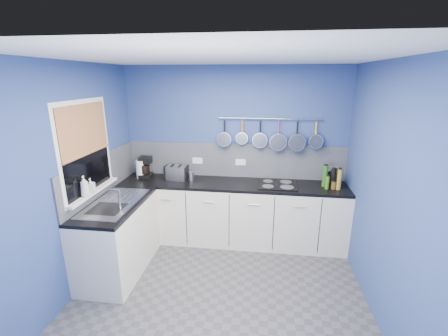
% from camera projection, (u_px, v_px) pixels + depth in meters
% --- Properties ---
extents(floor, '(3.20, 3.00, 0.02)m').
position_uv_depth(floor, '(220.00, 294.00, 3.38)').
color(floor, '#47474C').
rests_on(floor, ground).
extents(ceiling, '(3.20, 3.00, 0.02)m').
position_uv_depth(ceiling, '(218.00, 56.00, 2.65)').
color(ceiling, white).
rests_on(ceiling, ground).
extents(wall_back, '(3.20, 0.02, 2.50)m').
position_uv_depth(wall_back, '(234.00, 153.00, 4.45)').
color(wall_back, navy).
rests_on(wall_back, ground).
extents(wall_front, '(3.20, 0.02, 2.50)m').
position_uv_depth(wall_front, '(177.00, 291.00, 1.58)').
color(wall_front, navy).
rests_on(wall_front, ground).
extents(wall_left, '(0.02, 3.00, 2.50)m').
position_uv_depth(wall_left, '(71.00, 182.00, 3.22)').
color(wall_left, navy).
rests_on(wall_left, ground).
extents(wall_right, '(0.02, 3.00, 2.50)m').
position_uv_depth(wall_right, '(389.00, 198.00, 2.81)').
color(wall_right, navy).
rests_on(wall_right, ground).
extents(backsplash_back, '(3.20, 0.02, 0.50)m').
position_uv_depth(backsplash_back, '(234.00, 160.00, 4.46)').
color(backsplash_back, gray).
rests_on(backsplash_back, wall_back).
extents(backsplash_left, '(0.02, 1.80, 0.50)m').
position_uv_depth(backsplash_left, '(102.00, 174.00, 3.82)').
color(backsplash_left, gray).
rests_on(backsplash_left, wall_left).
extents(cabinet_run_back, '(3.20, 0.60, 0.86)m').
position_uv_depth(cabinet_run_back, '(231.00, 213.00, 4.39)').
color(cabinet_run_back, silver).
rests_on(cabinet_run_back, ground).
extents(worktop_back, '(3.20, 0.60, 0.04)m').
position_uv_depth(worktop_back, '(232.00, 184.00, 4.26)').
color(worktop_back, black).
rests_on(worktop_back, cabinet_run_back).
extents(cabinet_run_left, '(0.60, 1.20, 0.86)m').
position_uv_depth(cabinet_run_left, '(119.00, 238.00, 3.70)').
color(cabinet_run_left, silver).
rests_on(cabinet_run_left, ground).
extents(worktop_left, '(0.60, 1.20, 0.04)m').
position_uv_depth(worktop_left, '(115.00, 205.00, 3.57)').
color(worktop_left, black).
rests_on(worktop_left, cabinet_run_left).
extents(window_frame, '(0.01, 1.00, 1.10)m').
position_uv_depth(window_frame, '(86.00, 149.00, 3.41)').
color(window_frame, white).
rests_on(window_frame, wall_left).
extents(window_glass, '(0.01, 0.90, 1.00)m').
position_uv_depth(window_glass, '(86.00, 149.00, 3.41)').
color(window_glass, black).
rests_on(window_glass, wall_left).
extents(bamboo_blind, '(0.01, 0.90, 0.55)m').
position_uv_depth(bamboo_blind, '(84.00, 129.00, 3.35)').
color(bamboo_blind, '#B46F41').
rests_on(bamboo_blind, wall_left).
extents(window_sill, '(0.10, 0.98, 0.03)m').
position_uv_depth(window_sill, '(94.00, 191.00, 3.56)').
color(window_sill, white).
rests_on(window_sill, wall_left).
extents(sink_unit, '(0.50, 0.95, 0.01)m').
position_uv_depth(sink_unit, '(115.00, 203.00, 3.57)').
color(sink_unit, silver).
rests_on(sink_unit, worktop_left).
extents(mixer_tap, '(0.12, 0.08, 0.26)m').
position_uv_depth(mixer_tap, '(119.00, 199.00, 3.34)').
color(mixer_tap, silver).
rests_on(mixer_tap, worktop_left).
extents(socket_left, '(0.15, 0.01, 0.09)m').
position_uv_depth(socket_left, '(197.00, 161.00, 4.52)').
color(socket_left, white).
rests_on(socket_left, backsplash_back).
extents(socket_right, '(0.15, 0.01, 0.09)m').
position_uv_depth(socket_right, '(241.00, 162.00, 4.44)').
color(socket_right, white).
rests_on(socket_right, backsplash_back).
extents(pot_rail, '(1.45, 0.02, 0.02)m').
position_uv_depth(pot_rail, '(270.00, 119.00, 4.18)').
color(pot_rail, silver).
rests_on(pot_rail, wall_back).
extents(soap_bottle_a, '(0.12, 0.12, 0.24)m').
position_uv_depth(soap_bottle_a, '(84.00, 186.00, 3.34)').
color(soap_bottle_a, white).
rests_on(soap_bottle_a, window_sill).
extents(soap_bottle_b, '(0.09, 0.09, 0.17)m').
position_uv_depth(soap_bottle_b, '(91.00, 185.00, 3.46)').
color(soap_bottle_b, white).
rests_on(soap_bottle_b, window_sill).
extents(paper_towel, '(0.14, 0.14, 0.26)m').
position_uv_depth(paper_towel, '(140.00, 169.00, 4.42)').
color(paper_towel, white).
rests_on(paper_towel, worktop_back).
extents(coffee_maker, '(0.19, 0.20, 0.31)m').
position_uv_depth(coffee_maker, '(145.00, 167.00, 4.45)').
color(coffee_maker, black).
rests_on(coffee_maker, worktop_back).
extents(toaster, '(0.33, 0.22, 0.20)m').
position_uv_depth(toaster, '(177.00, 173.00, 4.38)').
color(toaster, silver).
rests_on(toaster, worktop_back).
extents(canister, '(0.11, 0.11, 0.12)m').
position_uv_depth(canister, '(191.00, 176.00, 4.36)').
color(canister, silver).
rests_on(canister, worktop_back).
extents(hob, '(0.53, 0.46, 0.01)m').
position_uv_depth(hob, '(277.00, 184.00, 4.17)').
color(hob, black).
rests_on(hob, worktop_back).
extents(pan_0, '(0.21, 0.09, 0.40)m').
position_uv_depth(pan_0, '(224.00, 132.00, 4.31)').
color(pan_0, silver).
rests_on(pan_0, pot_rail).
extents(pan_1, '(0.18, 0.07, 0.37)m').
position_uv_depth(pan_1, '(242.00, 131.00, 4.27)').
color(pan_1, silver).
rests_on(pan_1, pot_rail).
extents(pan_2, '(0.22, 0.08, 0.41)m').
position_uv_depth(pan_2, '(260.00, 133.00, 4.24)').
color(pan_2, silver).
rests_on(pan_2, pot_rail).
extents(pan_3, '(0.25, 0.09, 0.44)m').
position_uv_depth(pan_3, '(278.00, 135.00, 4.22)').
color(pan_3, silver).
rests_on(pan_3, pot_rail).
extents(pan_4, '(0.24, 0.12, 0.43)m').
position_uv_depth(pan_4, '(297.00, 135.00, 4.18)').
color(pan_4, silver).
rests_on(pan_4, pot_rail).
extents(pan_5, '(0.20, 0.10, 0.39)m').
position_uv_depth(pan_5, '(316.00, 134.00, 4.14)').
color(pan_5, silver).
rests_on(pan_5, pot_rail).
extents(condiment_0, '(0.05, 0.05, 0.20)m').
position_uv_depth(condiment_0, '(336.00, 177.00, 4.17)').
color(condiment_0, '#8C5914').
rests_on(condiment_0, worktop_back).
extents(condiment_1, '(0.07, 0.07, 0.17)m').
position_uv_depth(condiment_1, '(330.00, 179.00, 4.18)').
color(condiment_1, black).
rests_on(condiment_1, worktop_back).
extents(condiment_2, '(0.06, 0.06, 0.19)m').
position_uv_depth(condiment_2, '(324.00, 177.00, 4.19)').
color(condiment_2, '#4C190C').
rests_on(condiment_2, worktop_back).
extents(condiment_3, '(0.06, 0.06, 0.16)m').
position_uv_depth(condiment_3, '(339.00, 181.00, 4.07)').
color(condiment_3, brown).
rests_on(condiment_3, worktop_back).
extents(condiment_4, '(0.07, 0.07, 0.25)m').
position_uv_depth(condiment_4, '(333.00, 178.00, 4.07)').
color(condiment_4, black).
rests_on(condiment_4, worktop_back).
extents(condiment_5, '(0.07, 0.07, 0.30)m').
position_uv_depth(condiment_5, '(325.00, 176.00, 4.08)').
color(condiment_5, '#265919').
rests_on(condiment_5, worktop_back).
extents(condiment_6, '(0.06, 0.06, 0.28)m').
position_uv_depth(condiment_6, '(339.00, 179.00, 3.97)').
color(condiment_6, olive).
rests_on(condiment_6, worktop_back).
extents(condiment_7, '(0.07, 0.07, 0.10)m').
position_uv_depth(condiment_7, '(334.00, 185.00, 4.01)').
color(condiment_7, brown).
rests_on(condiment_7, worktop_back).
extents(condiment_8, '(0.05, 0.05, 0.18)m').
position_uv_depth(condiment_8, '(327.00, 183.00, 4.00)').
color(condiment_8, '#3F721E').
rests_on(condiment_8, worktop_back).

